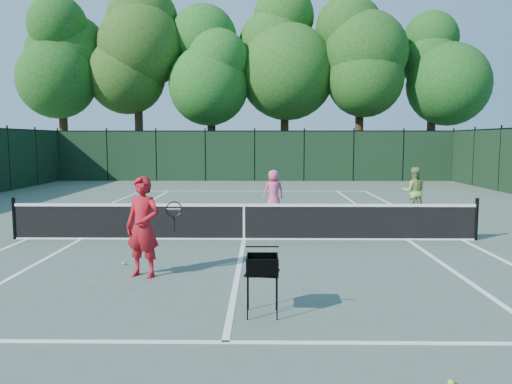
{
  "coord_description": "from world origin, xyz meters",
  "views": [
    {
      "loc": [
        0.45,
        -12.35,
        2.5
      ],
      "look_at": [
        0.29,
        1.0,
        1.1
      ],
      "focal_mm": 35.0,
      "sensor_mm": 36.0,
      "label": 1
    }
  ],
  "objects_px": {
    "coach": "(143,227)",
    "loose_ball_midcourt": "(124,263)",
    "player_pink": "(274,191)",
    "loose_ball_near_cart": "(451,383)",
    "ball_hopper": "(262,265)",
    "player_green": "(414,192)"
  },
  "relations": [
    {
      "from": "coach",
      "to": "loose_ball_midcourt",
      "type": "relative_size",
      "value": 27.12
    },
    {
      "from": "player_pink",
      "to": "loose_ball_near_cart",
      "type": "distance_m",
      "value": 12.28
    },
    {
      "from": "ball_hopper",
      "to": "loose_ball_near_cart",
      "type": "height_order",
      "value": "ball_hopper"
    },
    {
      "from": "player_green",
      "to": "coach",
      "type": "bearing_deg",
      "value": 54.35
    },
    {
      "from": "coach",
      "to": "player_green",
      "type": "height_order",
      "value": "coach"
    },
    {
      "from": "coach",
      "to": "player_green",
      "type": "xyz_separation_m",
      "value": [
        7.15,
        7.37,
        -0.12
      ]
    },
    {
      "from": "player_green",
      "to": "loose_ball_near_cart",
      "type": "bearing_deg",
      "value": 83.55
    },
    {
      "from": "player_green",
      "to": "loose_ball_midcourt",
      "type": "relative_size",
      "value": 23.7
    },
    {
      "from": "player_pink",
      "to": "player_green",
      "type": "bearing_deg",
      "value": 152.38
    },
    {
      "from": "ball_hopper",
      "to": "player_pink",
      "type": "bearing_deg",
      "value": 97.16
    },
    {
      "from": "coach",
      "to": "player_green",
      "type": "relative_size",
      "value": 1.14
    },
    {
      "from": "coach",
      "to": "loose_ball_near_cart",
      "type": "bearing_deg",
      "value": -25.73
    },
    {
      "from": "coach",
      "to": "ball_hopper",
      "type": "distance_m",
      "value": 2.97
    },
    {
      "from": "player_pink",
      "to": "ball_hopper",
      "type": "height_order",
      "value": "player_pink"
    },
    {
      "from": "ball_hopper",
      "to": "loose_ball_midcourt",
      "type": "xyz_separation_m",
      "value": [
        -2.79,
        2.85,
        -0.69
      ]
    },
    {
      "from": "coach",
      "to": "player_pink",
      "type": "bearing_deg",
      "value": 91.45
    },
    {
      "from": "coach",
      "to": "player_pink",
      "type": "relative_size",
      "value": 1.25
    },
    {
      "from": "loose_ball_near_cart",
      "to": "loose_ball_midcourt",
      "type": "xyz_separation_m",
      "value": [
        -4.71,
        4.9,
        0.0
      ]
    },
    {
      "from": "player_pink",
      "to": "loose_ball_midcourt",
      "type": "relative_size",
      "value": 21.73
    },
    {
      "from": "coach",
      "to": "loose_ball_near_cart",
      "type": "relative_size",
      "value": 27.12
    },
    {
      "from": "coach",
      "to": "ball_hopper",
      "type": "xyz_separation_m",
      "value": [
        2.17,
        -2.01,
        -0.2
      ]
    },
    {
      "from": "loose_ball_near_cart",
      "to": "loose_ball_midcourt",
      "type": "relative_size",
      "value": 1.0
    }
  ]
}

